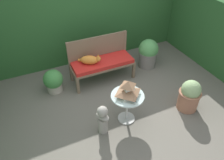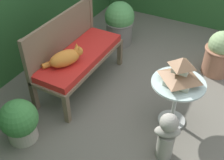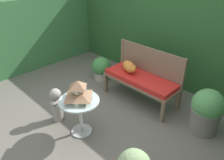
{
  "view_description": "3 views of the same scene",
  "coord_description": "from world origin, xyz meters",
  "px_view_note": "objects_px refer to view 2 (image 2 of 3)",
  "views": [
    {
      "loc": [
        -1.41,
        -2.75,
        3.11
      ],
      "look_at": [
        -0.02,
        0.31,
        0.47
      ],
      "focal_mm": 35.0,
      "sensor_mm": 36.0,
      "label": 1
    },
    {
      "loc": [
        -2.37,
        -0.8,
        2.46
      ],
      "look_at": [
        -0.16,
        0.4,
        0.44
      ],
      "focal_mm": 45.0,
      "sensor_mm": 36.0,
      "label": 2
    },
    {
      "loc": [
        2.13,
        -1.81,
        2.34
      ],
      "look_at": [
        -0.09,
        0.42,
        0.59
      ],
      "focal_mm": 35.0,
      "sensor_mm": 36.0,
      "label": 3
    }
  ],
  "objects_px": {
    "potted_plant_patio_mid": "(20,121)",
    "potted_plant_table_far": "(120,23)",
    "garden_bench": "(80,58)",
    "patio_table": "(177,91)",
    "cat": "(65,58)",
    "pagoda_birdhouse": "(181,72)",
    "garden_bust": "(167,136)",
    "potted_plant_table_near": "(220,53)"
  },
  "relations": [
    {
      "from": "potted_plant_table_near",
      "to": "potted_plant_table_far",
      "type": "xyz_separation_m",
      "value": [
        0.07,
        1.6,
        0.04
      ]
    },
    {
      "from": "garden_bench",
      "to": "cat",
      "type": "distance_m",
      "value": 0.33
    },
    {
      "from": "patio_table",
      "to": "potted_plant_table_near",
      "type": "height_order",
      "value": "potted_plant_table_near"
    },
    {
      "from": "potted_plant_table_near",
      "to": "patio_table",
      "type": "bearing_deg",
      "value": 169.13
    },
    {
      "from": "garden_bench",
      "to": "potted_plant_table_near",
      "type": "relative_size",
      "value": 2.15
    },
    {
      "from": "garden_bust",
      "to": "potted_plant_patio_mid",
      "type": "relative_size",
      "value": 1.14
    },
    {
      "from": "garden_bust",
      "to": "potted_plant_table_far",
      "type": "relative_size",
      "value": 0.82
    },
    {
      "from": "patio_table",
      "to": "garden_bust",
      "type": "relative_size",
      "value": 1.0
    },
    {
      "from": "garden_bust",
      "to": "potted_plant_table_far",
      "type": "xyz_separation_m",
      "value": [
        1.8,
        1.45,
        0.06
      ]
    },
    {
      "from": "garden_bench",
      "to": "pagoda_birdhouse",
      "type": "xyz_separation_m",
      "value": [
        -0.08,
        -1.31,
        0.3
      ]
    },
    {
      "from": "cat",
      "to": "potted_plant_table_near",
      "type": "height_order",
      "value": "cat"
    },
    {
      "from": "patio_table",
      "to": "potted_plant_table_near",
      "type": "distance_m",
      "value": 1.25
    },
    {
      "from": "potted_plant_table_far",
      "to": "potted_plant_patio_mid",
      "type": "height_order",
      "value": "potted_plant_table_far"
    },
    {
      "from": "pagoda_birdhouse",
      "to": "potted_plant_patio_mid",
      "type": "height_order",
      "value": "pagoda_birdhouse"
    },
    {
      "from": "potted_plant_table_far",
      "to": "potted_plant_patio_mid",
      "type": "xyz_separation_m",
      "value": [
        -2.32,
        0.0,
        -0.1
      ]
    },
    {
      "from": "patio_table",
      "to": "potted_plant_patio_mid",
      "type": "distance_m",
      "value": 1.72
    },
    {
      "from": "garden_bench",
      "to": "potted_plant_patio_mid",
      "type": "relative_size",
      "value": 2.71
    },
    {
      "from": "cat",
      "to": "potted_plant_patio_mid",
      "type": "xyz_separation_m",
      "value": [
        -0.82,
        0.05,
        -0.34
      ]
    },
    {
      "from": "potted_plant_table_near",
      "to": "potted_plant_patio_mid",
      "type": "relative_size",
      "value": 1.26
    },
    {
      "from": "pagoda_birdhouse",
      "to": "potted_plant_table_far",
      "type": "bearing_deg",
      "value": 46.57
    },
    {
      "from": "patio_table",
      "to": "garden_bust",
      "type": "distance_m",
      "value": 0.54
    },
    {
      "from": "cat",
      "to": "garden_bust",
      "type": "height_order",
      "value": "cat"
    },
    {
      "from": "garden_bust",
      "to": "potted_plant_patio_mid",
      "type": "xyz_separation_m",
      "value": [
        -0.52,
        1.45,
        -0.05
      ]
    },
    {
      "from": "patio_table",
      "to": "pagoda_birdhouse",
      "type": "distance_m",
      "value": 0.26
    },
    {
      "from": "cat",
      "to": "pagoda_birdhouse",
      "type": "relative_size",
      "value": 1.2
    },
    {
      "from": "garden_bust",
      "to": "potted_plant_table_near",
      "type": "bearing_deg",
      "value": 58.23
    },
    {
      "from": "cat",
      "to": "potted_plant_patio_mid",
      "type": "relative_size",
      "value": 0.85
    },
    {
      "from": "garden_bench",
      "to": "patio_table",
      "type": "xyz_separation_m",
      "value": [
        -0.08,
        -1.31,
        0.04
      ]
    },
    {
      "from": "patio_table",
      "to": "potted_plant_table_near",
      "type": "relative_size",
      "value": 0.91
    },
    {
      "from": "garden_bench",
      "to": "pagoda_birdhouse",
      "type": "distance_m",
      "value": 1.35
    },
    {
      "from": "garden_bench",
      "to": "patio_table",
      "type": "height_order",
      "value": "patio_table"
    },
    {
      "from": "garden_bust",
      "to": "pagoda_birdhouse",
      "type": "bearing_deg",
      "value": 72.66
    },
    {
      "from": "cat",
      "to": "pagoda_birdhouse",
      "type": "height_order",
      "value": "pagoda_birdhouse"
    },
    {
      "from": "potted_plant_patio_mid",
      "to": "potted_plant_table_far",
      "type": "bearing_deg",
      "value": -0.03
    },
    {
      "from": "pagoda_birdhouse",
      "to": "cat",
      "type": "bearing_deg",
      "value": 98.81
    },
    {
      "from": "cat",
      "to": "potted_plant_table_near",
      "type": "xyz_separation_m",
      "value": [
        1.42,
        -1.55,
        -0.27
      ]
    },
    {
      "from": "cat",
      "to": "pagoda_birdhouse",
      "type": "bearing_deg",
      "value": -54.19
    },
    {
      "from": "potted_plant_table_far",
      "to": "potted_plant_patio_mid",
      "type": "relative_size",
      "value": 1.38
    },
    {
      "from": "patio_table",
      "to": "potted_plant_patio_mid",
      "type": "relative_size",
      "value": 1.14
    },
    {
      "from": "pagoda_birdhouse",
      "to": "potted_plant_table_far",
      "type": "relative_size",
      "value": 0.51
    },
    {
      "from": "cat",
      "to": "potted_plant_table_near",
      "type": "bearing_deg",
      "value": -20.47
    },
    {
      "from": "pagoda_birdhouse",
      "to": "garden_bust",
      "type": "height_order",
      "value": "pagoda_birdhouse"
    }
  ]
}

